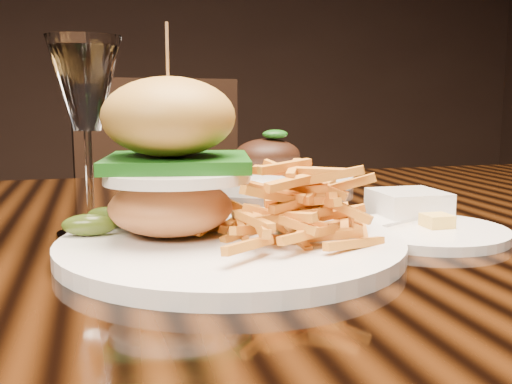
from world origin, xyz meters
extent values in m
plane|color=#4C3528|center=(0.00, 3.50, 1.40)|extent=(6.00, 0.00, 6.00)
cube|color=black|center=(0.00, 0.00, 0.73)|extent=(1.60, 0.90, 0.04)
cylinder|color=white|center=(-0.04, -0.15, 0.76)|extent=(0.33, 0.33, 0.01)
ellipsoid|color=#9F5933|center=(-0.09, -0.12, 0.79)|extent=(0.12, 0.12, 0.05)
ellipsoid|color=silver|center=(-0.09, -0.14, 0.82)|extent=(0.14, 0.11, 0.01)
ellipsoid|color=#FF9D0D|center=(-0.07, -0.16, 0.83)|extent=(0.03, 0.03, 0.01)
cube|color=#1A5F17|center=(-0.09, -0.12, 0.83)|extent=(0.16, 0.15, 0.01)
ellipsoid|color=olive|center=(-0.09, -0.12, 0.88)|extent=(0.13, 0.13, 0.08)
cylinder|color=#956E45|center=(-0.09, -0.12, 0.92)|extent=(0.00, 0.00, 0.10)
ellipsoid|color=#253B10|center=(-0.17, -0.10, 0.78)|extent=(0.05, 0.03, 0.02)
ellipsoid|color=#253B10|center=(-0.15, -0.07, 0.78)|extent=(0.06, 0.05, 0.02)
cylinder|color=white|center=(0.18, -0.13, 0.76)|extent=(0.17, 0.17, 0.01)
cube|color=#FBCB51|center=(0.19, -0.13, 0.77)|extent=(0.03, 0.03, 0.01)
cube|color=white|center=(0.17, -0.11, 0.76)|extent=(0.14, 0.08, 0.00)
cube|color=white|center=(0.20, -0.06, 0.77)|extent=(0.08, 0.08, 0.04)
cylinder|color=white|center=(-0.17, -0.03, 0.75)|extent=(0.07, 0.07, 0.00)
cylinder|color=white|center=(-0.17, -0.03, 0.81)|extent=(0.01, 0.01, 0.11)
cone|color=white|center=(-0.17, -0.03, 0.91)|extent=(0.08, 0.08, 0.10)
cylinder|color=white|center=(0.12, 0.28, 0.76)|extent=(0.29, 0.29, 0.02)
cylinder|color=white|center=(0.12, 0.28, 0.76)|extent=(0.21, 0.21, 0.02)
ellipsoid|color=black|center=(0.12, 0.28, 0.80)|extent=(0.11, 0.09, 0.06)
ellipsoid|color=#1A5F17|center=(0.13, 0.27, 0.84)|extent=(0.04, 0.03, 0.02)
cube|color=black|center=(0.03, 0.80, 0.45)|extent=(0.52, 0.52, 0.06)
cube|color=black|center=(0.00, 1.01, 0.70)|extent=(0.46, 0.11, 0.50)
cylinder|color=black|center=(0.24, 0.64, 0.23)|extent=(0.04, 0.04, 0.45)
cylinder|color=black|center=(-0.18, 0.96, 0.23)|extent=(0.04, 0.04, 0.45)
cylinder|color=black|center=(0.20, 1.01, 0.23)|extent=(0.04, 0.04, 0.45)
camera|label=1|loc=(-0.16, -0.69, 0.90)|focal=42.00mm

